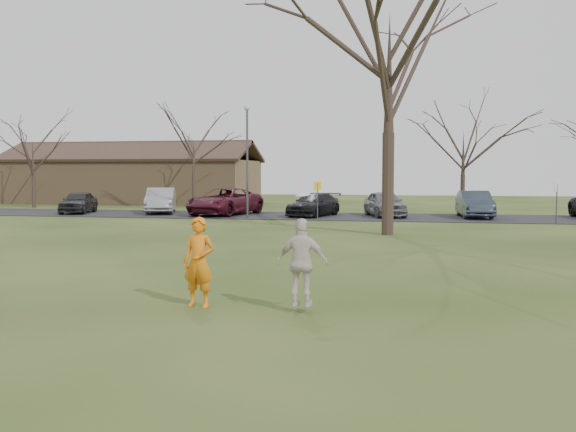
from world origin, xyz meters
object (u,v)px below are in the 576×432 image
object	(u,v)px
car_3	(314,205)
big_tree	(389,63)
car_1	(161,200)
building	(133,180)
car_4	(385,204)
catching_play	(302,262)
car_0	(79,202)
player_defender	(199,262)
lamp_post	(247,147)
car_2	(225,201)
car_5	(475,204)

from	to	relation	value
car_3	big_tree	bearing A→B (deg)	-48.88
car_1	building	bearing A→B (deg)	102.66
car_4	building	distance (m)	24.92
car_1	building	size ratio (longest dim) A/B	0.23
catching_play	building	world-z (taller)	building
big_tree	car_0	bearing A→B (deg)	153.76
player_defender	car_1	bearing A→B (deg)	121.11
lamp_post	car_3	bearing A→B (deg)	34.66
big_tree	catching_play	bearing A→B (deg)	-93.44
car_3	car_2	bearing A→B (deg)	-165.19
car_4	catching_play	distance (m)	25.38
building	big_tree	size ratio (longest dim) A/B	1.47
car_3	building	world-z (taller)	building
car_0	car_3	world-z (taller)	car_0
catching_play	lamp_post	bearing A→B (deg)	107.42
car_0	catching_play	xyz separation A→B (m)	(18.48, -24.67, 0.22)
car_1	big_tree	bearing A→B (deg)	-55.19
player_defender	big_tree	bearing A→B (deg)	85.83
car_3	lamp_post	size ratio (longest dim) A/B	0.73
car_2	car_5	xyz separation A→B (m)	(14.42, 0.52, -0.05)
car_1	lamp_post	world-z (taller)	lamp_post
car_2	big_tree	world-z (taller)	big_tree
catching_play	big_tree	xyz separation A→B (m)	(0.91, 15.11, 6.06)
catching_play	car_3	bearing A→B (deg)	98.56
lamp_post	big_tree	size ratio (longest dim) A/B	0.45
catching_play	building	bearing A→B (deg)	118.96
car_2	player_defender	bearing A→B (deg)	-60.57
building	lamp_post	bearing A→B (deg)	-47.91
car_1	car_4	bearing A→B (deg)	-20.22
car_1	car_5	xyz separation A→B (m)	(18.78, -0.18, -0.04)
car_2	catching_play	distance (m)	26.62
player_defender	catching_play	distance (m)	2.06
big_tree	building	bearing A→B (deg)	133.73
lamp_post	catching_play	bearing A→B (deg)	-72.58
car_1	car_2	xyz separation A→B (m)	(4.36, -0.70, 0.01)
big_tree	car_3	bearing A→B (deg)	115.39
car_1	catching_play	distance (m)	29.03
car_2	catching_play	xyz separation A→B (m)	(9.13, -25.01, 0.11)
car_4	player_defender	bearing A→B (deg)	-112.78
player_defender	car_0	world-z (taller)	player_defender
car_2	building	distance (m)	17.78
player_defender	car_3	size ratio (longest dim) A/B	0.38
car_2	big_tree	bearing A→B (deg)	-31.06
car_4	big_tree	world-z (taller)	big_tree
player_defender	car_5	xyz separation A→B (m)	(7.34, 25.39, -0.08)
car_3	catching_play	distance (m)	25.20
car_5	car_2	bearing A→B (deg)	177.93
car_0	lamp_post	world-z (taller)	lamp_post
lamp_post	big_tree	bearing A→B (deg)	-43.15
car_5	lamp_post	size ratio (longest dim) A/B	0.72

